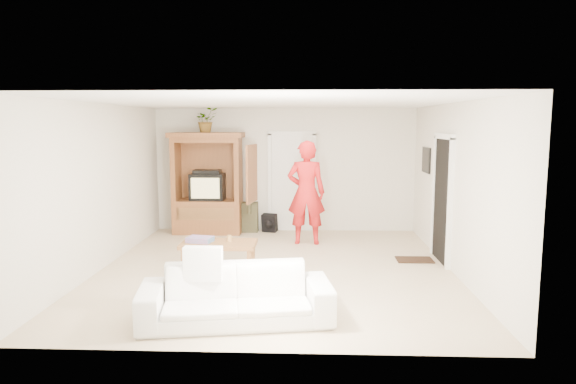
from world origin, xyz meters
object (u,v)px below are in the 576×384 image
(armoire, at_px, (209,190))
(man, at_px, (306,193))
(coffee_table, at_px, (219,246))
(sofa, at_px, (236,295))

(armoire, distance_m, man, 2.23)
(armoire, height_order, coffee_table, armoire)
(armoire, relative_size, man, 1.07)
(sofa, bearing_deg, coffee_table, 95.85)
(armoire, relative_size, sofa, 0.96)
(sofa, height_order, coffee_table, sofa)
(man, distance_m, sofa, 4.08)
(sofa, bearing_deg, armoire, 95.26)
(armoire, distance_m, sofa, 5.05)
(armoire, bearing_deg, coffee_table, -75.92)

